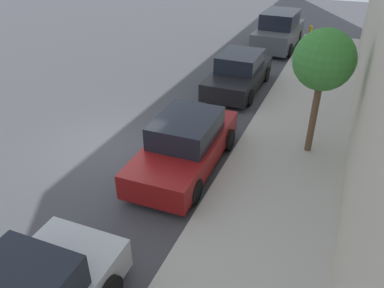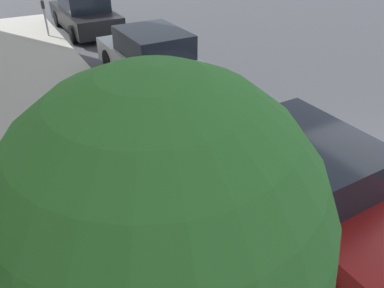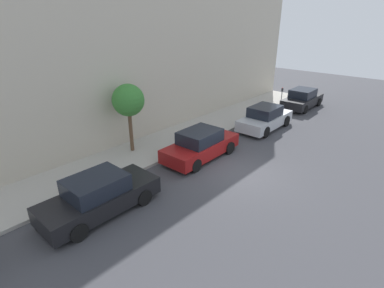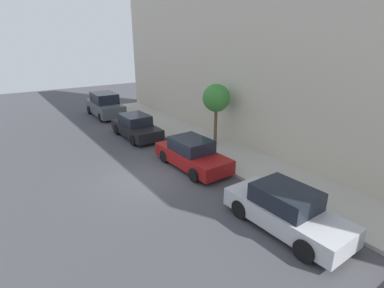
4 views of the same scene
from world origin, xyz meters
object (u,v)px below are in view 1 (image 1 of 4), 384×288
(parked_sedan_third, at_px, (185,144))
(parked_sedan_fourth, at_px, (239,73))
(parked_suv_fifth, at_px, (279,31))
(fire_hydrant, at_px, (310,31))
(street_tree, at_px, (324,61))

(parked_sedan_third, bearing_deg, parked_sedan_fourth, 92.57)
(parked_sedan_fourth, relative_size, parked_suv_fifth, 0.93)
(parked_suv_fifth, xyz_separation_m, fire_hydrant, (1.45, 2.54, -0.44))
(parked_sedan_fourth, xyz_separation_m, fire_hydrant, (1.71, 9.32, -0.23))
(parked_sedan_third, height_order, parked_sedan_fourth, same)
(parked_sedan_third, height_order, street_tree, street_tree)
(parked_sedan_third, distance_m, fire_hydrant, 15.58)
(parked_suv_fifth, distance_m, fire_hydrant, 2.95)
(parked_sedan_third, xyz_separation_m, parked_sedan_fourth, (-0.28, 6.19, 0.00))
(street_tree, bearing_deg, fire_hydrant, 97.34)
(parked_sedan_fourth, relative_size, street_tree, 1.24)
(parked_sedan_third, relative_size, street_tree, 1.25)
(parked_sedan_third, distance_m, street_tree, 4.36)
(fire_hydrant, bearing_deg, parked_sedan_fourth, -100.38)
(parked_sedan_fourth, bearing_deg, parked_sedan_third, -87.43)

